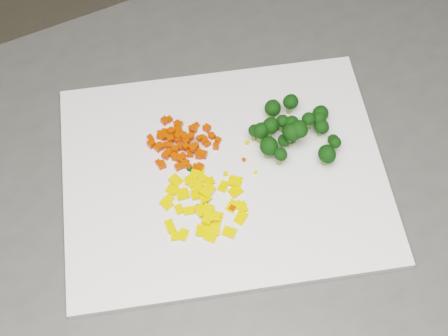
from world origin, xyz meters
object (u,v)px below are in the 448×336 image
carrot_pile (184,138)px  broccoli_pile (294,131)px  counter_block (249,269)px  cutting_board (224,174)px  pepper_pile (204,204)px

carrot_pile → broccoli_pile: (0.13, -0.08, 0.01)m
counter_block → carrot_pile: carrot_pile is taller
counter_block → broccoli_pile: size_ratio=8.89×
cutting_board → carrot_pile: carrot_pile is taller
counter_block → cutting_board: cutting_board is taller
carrot_pile → broccoli_pile: bearing=-30.9°
counter_block → carrot_pile: (-0.08, 0.08, 0.48)m
carrot_pile → counter_block: bearing=-42.8°
carrot_pile → cutting_board: bearing=-71.2°
pepper_pile → broccoli_pile: bearing=7.8°
cutting_board → broccoli_pile: (0.11, -0.01, 0.03)m
counter_block → carrot_pile: 0.49m
counter_block → broccoli_pile: (0.05, -0.00, 0.49)m
counter_block → cutting_board: (-0.06, 0.01, 0.46)m
counter_block → pepper_pile: pepper_pile is taller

